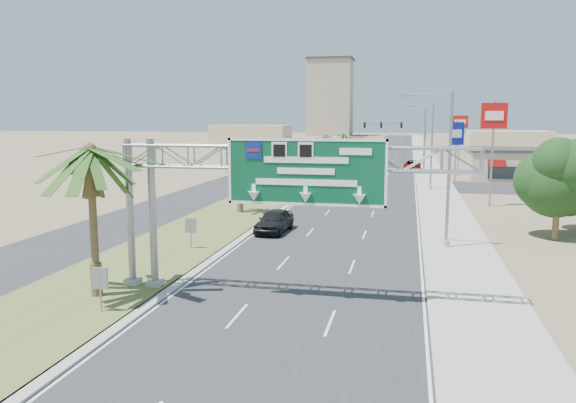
# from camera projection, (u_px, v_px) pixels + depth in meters

# --- Properties ---
(ground) EXTENTS (600.00, 600.00, 0.00)m
(ground) POSITION_uv_depth(u_px,v_px,m) (231.00, 401.00, 16.79)
(ground) COLOR #8C7A59
(ground) RESTS_ON ground
(road) EXTENTS (12.00, 300.00, 0.02)m
(road) POSITION_uv_depth(u_px,v_px,m) (386.00, 156.00, 123.11)
(road) COLOR #28282B
(road) RESTS_ON ground
(sidewalk_right) EXTENTS (4.00, 300.00, 0.10)m
(sidewalk_right) POSITION_uv_depth(u_px,v_px,m) (426.00, 157.00, 121.33)
(sidewalk_right) COLOR #9E9B93
(sidewalk_right) RESTS_ON ground
(median_grass) EXTENTS (7.00, 300.00, 0.12)m
(median_grass) POSITION_uv_depth(u_px,v_px,m) (341.00, 155.00, 125.20)
(median_grass) COLOR #55602A
(median_grass) RESTS_ON ground
(opposing_road) EXTENTS (8.00, 300.00, 0.02)m
(opposing_road) POSITION_uv_depth(u_px,v_px,m) (310.00, 155.00, 126.66)
(opposing_road) COLOR #28282B
(opposing_road) RESTS_ON ground
(sign_gantry) EXTENTS (16.75, 1.24, 7.50)m
(sign_gantry) POSITION_uv_depth(u_px,v_px,m) (274.00, 169.00, 25.70)
(sign_gantry) COLOR gray
(sign_gantry) RESTS_ON ground
(palm_near) EXTENTS (5.70, 5.70, 8.35)m
(palm_near) POSITION_uv_depth(u_px,v_px,m) (90.00, 150.00, 25.41)
(palm_near) COLOR brown
(palm_near) RESTS_ON ground
(palm_row_b) EXTENTS (3.99, 3.99, 5.95)m
(palm_row_b) POSITION_uv_depth(u_px,v_px,m) (240.00, 158.00, 48.98)
(palm_row_b) COLOR brown
(palm_row_b) RESTS_ON ground
(palm_row_c) EXTENTS (3.99, 3.99, 6.75)m
(palm_row_c) POSITION_uv_depth(u_px,v_px,m) (281.00, 142.00, 64.33)
(palm_row_c) COLOR brown
(palm_row_c) RESTS_ON ground
(palm_row_d) EXTENTS (3.99, 3.99, 5.45)m
(palm_row_d) POSITION_uv_depth(u_px,v_px,m) (308.00, 145.00, 81.91)
(palm_row_d) COLOR brown
(palm_row_d) RESTS_ON ground
(palm_row_e) EXTENTS (3.99, 3.99, 6.15)m
(palm_row_e) POSITION_uv_depth(u_px,v_px,m) (327.00, 136.00, 100.18)
(palm_row_e) COLOR brown
(palm_row_e) RESTS_ON ground
(palm_row_f) EXTENTS (3.99, 3.99, 5.75)m
(palm_row_f) POSITION_uv_depth(u_px,v_px,m) (343.00, 134.00, 124.40)
(palm_row_f) COLOR brown
(palm_row_f) RESTS_ON ground
(streetlight_near) EXTENTS (3.27, 0.44, 10.00)m
(streetlight_near) POSITION_uv_depth(u_px,v_px,m) (446.00, 176.00, 35.83)
(streetlight_near) COLOR gray
(streetlight_near) RESTS_ON ground
(streetlight_mid) EXTENTS (3.27, 0.44, 10.00)m
(streetlight_mid) POSITION_uv_depth(u_px,v_px,m) (430.00, 150.00, 64.83)
(streetlight_mid) COLOR gray
(streetlight_mid) RESTS_ON ground
(streetlight_far) EXTENTS (3.27, 0.44, 10.00)m
(streetlight_far) POSITION_uv_depth(u_px,v_px,m) (423.00, 139.00, 99.63)
(streetlight_far) COLOR gray
(streetlight_far) RESTS_ON ground
(signal_mast) EXTENTS (10.28, 0.71, 8.00)m
(signal_mast) POSITION_uv_depth(u_px,v_px,m) (411.00, 141.00, 84.56)
(signal_mast) COLOR gray
(signal_mast) RESTS_ON ground
(store_building) EXTENTS (18.00, 10.00, 4.00)m
(store_building) POSITION_uv_depth(u_px,v_px,m) (538.00, 165.00, 75.69)
(store_building) COLOR #CAAC88
(store_building) RESTS_ON ground
(oak_near) EXTENTS (4.50, 4.50, 6.80)m
(oak_near) POSITION_uv_depth(u_px,v_px,m) (559.00, 175.00, 38.11)
(oak_near) COLOR brown
(oak_near) RESTS_ON ground
(median_signback_a) EXTENTS (0.75, 0.08, 2.08)m
(median_signback_a) POSITION_uv_depth(u_px,v_px,m) (100.00, 282.00, 24.00)
(median_signback_a) COLOR gray
(median_signback_a) RESTS_ON ground
(median_signback_b) EXTENTS (0.75, 0.08, 2.08)m
(median_signback_b) POSITION_uv_depth(u_px,v_px,m) (191.00, 228.00, 35.75)
(median_signback_b) COLOR gray
(median_signback_b) RESTS_ON ground
(tower_distant) EXTENTS (20.00, 16.00, 35.00)m
(tower_distant) POSITION_uv_depth(u_px,v_px,m) (330.00, 98.00, 262.53)
(tower_distant) COLOR tan
(tower_distant) RESTS_ON ground
(building_distant_left) EXTENTS (24.00, 14.00, 6.00)m
(building_distant_left) POSITION_uv_depth(u_px,v_px,m) (251.00, 135.00, 180.40)
(building_distant_left) COLOR #CAAC88
(building_distant_left) RESTS_ON ground
(building_distant_right) EXTENTS (20.00, 12.00, 5.00)m
(building_distant_right) POSITION_uv_depth(u_px,v_px,m) (508.00, 141.00, 145.48)
(building_distant_right) COLOR #CAAC88
(building_distant_right) RESTS_ON ground
(car_left_lane) EXTENTS (2.29, 5.09, 1.70)m
(car_left_lane) POSITION_uv_depth(u_px,v_px,m) (274.00, 221.00, 41.39)
(car_left_lane) COLOR black
(car_left_lane) RESTS_ON ground
(car_mid_lane) EXTENTS (1.53, 4.34, 1.43)m
(car_mid_lane) POSITION_uv_depth(u_px,v_px,m) (372.00, 183.00, 66.72)
(car_mid_lane) COLOR maroon
(car_mid_lane) RESTS_ON ground
(car_right_lane) EXTENTS (2.92, 5.64, 1.52)m
(car_right_lane) POSITION_uv_depth(u_px,v_px,m) (412.00, 165.00, 90.47)
(car_right_lane) COLOR gray
(car_right_lane) RESTS_ON ground
(car_far) EXTENTS (2.25, 5.36, 1.54)m
(car_far) POSITION_uv_depth(u_px,v_px,m) (375.00, 158.00, 106.31)
(car_far) COLOR black
(car_far) RESTS_ON ground
(pole_sign_red_near) EXTENTS (2.42, 0.64, 9.98)m
(pole_sign_red_near) POSITION_uv_depth(u_px,v_px,m) (494.00, 123.00, 52.44)
(pole_sign_red_near) COLOR gray
(pole_sign_red_near) RESTS_ON ground
(pole_sign_blue) EXTENTS (1.95, 1.10, 8.03)m
(pole_sign_blue) POSITION_uv_depth(u_px,v_px,m) (457.00, 136.00, 73.70)
(pole_sign_blue) COLOR gray
(pole_sign_blue) RESTS_ON ground
(pole_sign_red_far) EXTENTS (2.22, 0.52, 8.90)m
(pole_sign_red_far) POSITION_uv_depth(u_px,v_px,m) (460.00, 127.00, 79.88)
(pole_sign_red_far) COLOR gray
(pole_sign_red_far) RESTS_ON ground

